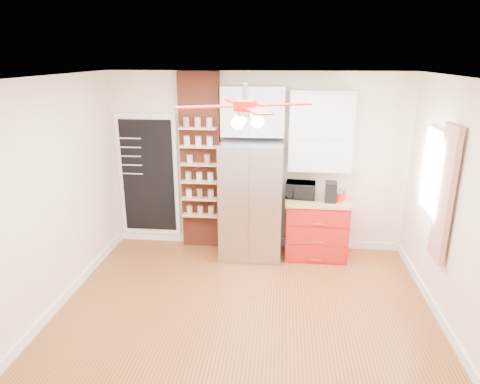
# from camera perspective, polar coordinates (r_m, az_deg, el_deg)

# --- Properties ---
(floor) EXTENTS (4.50, 4.50, 0.00)m
(floor) POSITION_cam_1_polar(r_m,az_deg,el_deg) (5.23, 0.57, -16.07)
(floor) COLOR #935525
(floor) RESTS_ON ground
(ceiling) EXTENTS (4.50, 4.50, 0.00)m
(ceiling) POSITION_cam_1_polar(r_m,az_deg,el_deg) (4.35, 0.69, 14.98)
(ceiling) COLOR white
(ceiling) RESTS_ON wall_back
(wall_back) EXTENTS (4.50, 0.02, 2.70)m
(wall_back) POSITION_cam_1_polar(r_m,az_deg,el_deg) (6.52, 2.24, 3.93)
(wall_back) COLOR #FDEDCB
(wall_back) RESTS_ON floor
(wall_front) EXTENTS (4.50, 0.02, 2.70)m
(wall_front) POSITION_cam_1_polar(r_m,az_deg,el_deg) (2.83, -3.24, -15.82)
(wall_front) COLOR #FDEDCB
(wall_front) RESTS_ON floor
(wall_left) EXTENTS (0.02, 4.00, 2.70)m
(wall_left) POSITION_cam_1_polar(r_m,az_deg,el_deg) (5.30, -24.37, -0.99)
(wall_left) COLOR #FDEDCB
(wall_left) RESTS_ON floor
(wall_right) EXTENTS (0.02, 4.00, 2.70)m
(wall_right) POSITION_cam_1_polar(r_m,az_deg,el_deg) (4.96, 27.52, -2.69)
(wall_right) COLOR #FDEDCB
(wall_right) RESTS_ON floor
(chalkboard) EXTENTS (0.95, 0.05, 1.95)m
(chalkboard) POSITION_cam_1_polar(r_m,az_deg,el_deg) (6.87, -12.11, 2.09)
(chalkboard) COLOR white
(chalkboard) RESTS_ON wall_back
(brick_pillar) EXTENTS (0.60, 0.16, 2.70)m
(brick_pillar) POSITION_cam_1_polar(r_m,az_deg,el_deg) (6.55, -5.26, 3.93)
(brick_pillar) COLOR brown
(brick_pillar) RESTS_ON floor
(fridge) EXTENTS (0.90, 0.70, 1.75)m
(fridge) POSITION_cam_1_polar(r_m,az_deg,el_deg) (6.31, 1.52, -1.06)
(fridge) COLOR #A3A2A7
(fridge) RESTS_ON floor
(upper_glass_cabinet) EXTENTS (0.90, 0.35, 0.70)m
(upper_glass_cabinet) POSITION_cam_1_polar(r_m,az_deg,el_deg) (6.21, 1.76, 10.74)
(upper_glass_cabinet) COLOR white
(upper_glass_cabinet) RESTS_ON wall_back
(red_cabinet) EXTENTS (0.94, 0.64, 0.90)m
(red_cabinet) POSITION_cam_1_polar(r_m,az_deg,el_deg) (6.51, 10.09, -4.70)
(red_cabinet) COLOR #B41513
(red_cabinet) RESTS_ON floor
(upper_shelf_unit) EXTENTS (0.90, 0.30, 1.15)m
(upper_shelf_unit) POSITION_cam_1_polar(r_m,az_deg,el_deg) (6.28, 10.70, 7.98)
(upper_shelf_unit) COLOR white
(upper_shelf_unit) RESTS_ON wall_back
(window) EXTENTS (0.04, 0.75, 1.05)m
(window) POSITION_cam_1_polar(r_m,az_deg,el_deg) (5.70, 24.48, 2.34)
(window) COLOR white
(window) RESTS_ON wall_right
(curtain) EXTENTS (0.06, 0.40, 1.55)m
(curtain) POSITION_cam_1_polar(r_m,az_deg,el_deg) (5.21, 25.63, -0.31)
(curtain) COLOR #A82416
(curtain) RESTS_ON wall_right
(ceiling_fan) EXTENTS (1.40, 1.40, 0.44)m
(ceiling_fan) POSITION_cam_1_polar(r_m,az_deg,el_deg) (4.37, 0.67, 11.36)
(ceiling_fan) COLOR silver
(ceiling_fan) RESTS_ON ceiling
(toaster_oven) EXTENTS (0.46, 0.33, 0.24)m
(toaster_oven) POSITION_cam_1_polar(r_m,az_deg,el_deg) (6.35, 8.07, 0.27)
(toaster_oven) COLOR black
(toaster_oven) RESTS_ON red_cabinet
(coffee_maker) EXTENTS (0.17, 0.23, 0.28)m
(coffee_maker) POSITION_cam_1_polar(r_m,az_deg,el_deg) (6.27, 12.01, 0.03)
(coffee_maker) COLOR black
(coffee_maker) RESTS_ON red_cabinet
(canister_left) EXTENTS (0.13, 0.13, 0.13)m
(canister_left) POSITION_cam_1_polar(r_m,az_deg,el_deg) (6.30, 12.97, -0.67)
(canister_left) COLOR #B01209
(canister_left) RESTS_ON red_cabinet
(canister_right) EXTENTS (0.11, 0.11, 0.15)m
(canister_right) POSITION_cam_1_polar(r_m,az_deg,el_deg) (6.40, 13.46, -0.35)
(canister_right) COLOR red
(canister_right) RESTS_ON red_cabinet
(pantry_jar_oats) EXTENTS (0.12, 0.12, 0.12)m
(pantry_jar_oats) POSITION_cam_1_polar(r_m,az_deg,el_deg) (6.45, -6.71, 4.39)
(pantry_jar_oats) COLOR beige
(pantry_jar_oats) RESTS_ON brick_pillar
(pantry_jar_beans) EXTENTS (0.11, 0.11, 0.13)m
(pantry_jar_beans) POSITION_cam_1_polar(r_m,az_deg,el_deg) (6.36, -4.40, 4.33)
(pantry_jar_beans) COLOR #977E4D
(pantry_jar_beans) RESTS_ON brick_pillar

